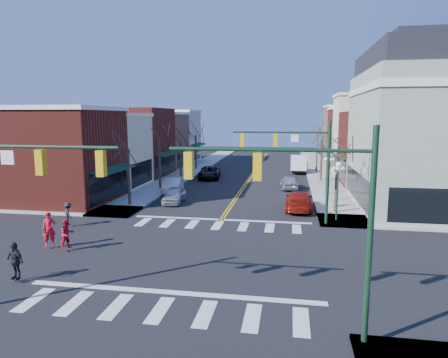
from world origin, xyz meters
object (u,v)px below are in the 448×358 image
at_px(car_right_near, 299,200).
at_px(pedestrian_dark_a, 15,261).
at_px(victorian_corner, 438,127).
at_px(car_left_far, 209,173).
at_px(car_right_mid, 289,182).
at_px(car_left_near, 174,195).
at_px(car_left_mid, 173,186).
at_px(pedestrian_dark_b, 68,213).
at_px(car_right_far, 300,166).
at_px(lamppost_corner, 338,181).
at_px(lamppost_midblock, 329,169).
at_px(pedestrian_red_b, 67,234).
at_px(pedestrian_red_a, 49,229).

bearing_deg(car_right_near, pedestrian_dark_a, 53.69).
distance_m(victorian_corner, car_left_far, 25.35).
xyz_separation_m(victorian_corner, pedestrian_dark_a, (-23.80, -19.19, -5.64)).
height_order(victorian_corner, car_right_mid, victorian_corner).
distance_m(car_left_near, car_right_near, 10.75).
xyz_separation_m(car_left_mid, pedestrian_dark_b, (-3.60, -12.68, 0.17)).
height_order(car_right_far, pedestrian_dark_a, pedestrian_dark_a).
distance_m(car_left_mid, car_right_mid, 12.03).
xyz_separation_m(victorian_corner, car_left_mid, (-22.90, 2.44, -5.90)).
bearing_deg(pedestrian_dark_a, lamppost_corner, 57.70).
relative_size(lamppost_corner, lamppost_midblock, 1.00).
distance_m(car_right_far, pedestrian_red_b, 36.98).
distance_m(lamppost_corner, pedestrian_red_a, 18.94).
bearing_deg(lamppost_midblock, lamppost_corner, -90.00).
relative_size(victorian_corner, pedestrian_red_b, 8.54).
xyz_separation_m(car_right_near, pedestrian_red_a, (-14.19, -12.09, 0.38)).
bearing_deg(car_right_far, pedestrian_dark_a, 75.47).
height_order(car_right_near, car_right_far, car_right_far).
relative_size(victorian_corner, car_right_near, 2.71).
relative_size(lamppost_midblock, pedestrian_dark_b, 2.81).
distance_m(car_right_mid, pedestrian_red_b, 24.88).
xyz_separation_m(car_left_far, pedestrian_red_b, (-2.50, -27.32, 0.24)).
bearing_deg(car_left_near, pedestrian_red_a, -109.11).
xyz_separation_m(lamppost_midblock, pedestrian_dark_b, (-18.20, -10.74, -2.04)).
bearing_deg(car_left_near, car_left_far, 84.78).
distance_m(car_right_far, pedestrian_dark_a, 41.00).
bearing_deg(car_left_mid, victorian_corner, -13.99).
relative_size(lamppost_midblock, car_left_far, 0.81).
xyz_separation_m(car_right_mid, pedestrian_red_a, (-13.36, -21.47, 0.42)).
relative_size(pedestrian_red_b, pedestrian_dark_a, 0.96).
xyz_separation_m(car_left_mid, pedestrian_red_b, (-0.90, -17.34, 0.23)).
bearing_deg(victorian_corner, car_right_near, -166.84).
distance_m(victorian_corner, pedestrian_dark_b, 28.98).
distance_m(car_left_mid, car_right_near, 13.03).
height_order(lamppost_corner, pedestrian_dark_a, lamppost_corner).
xyz_separation_m(car_left_far, pedestrian_dark_a, (-2.50, -31.61, 0.27)).
bearing_deg(lamppost_midblock, pedestrian_red_b, -135.18).
distance_m(car_left_mid, car_right_far, 21.24).
distance_m(car_left_far, pedestrian_red_b, 27.43).
distance_m(lamppost_midblock, car_right_far, 19.22).
bearing_deg(victorian_corner, lamppost_corner, -144.14).
height_order(lamppost_midblock, car_left_far, lamppost_midblock).
height_order(car_left_near, car_right_near, car_right_near).
height_order(car_left_mid, car_left_far, car_left_mid).
bearing_deg(car_left_far, car_right_far, 25.80).
bearing_deg(car_right_mid, car_right_far, -101.08).
relative_size(lamppost_midblock, car_left_near, 1.08).
bearing_deg(lamppost_midblock, car_right_far, 95.89).
bearing_deg(car_right_mid, lamppost_corner, 100.24).
bearing_deg(car_right_mid, car_right_near, 90.50).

